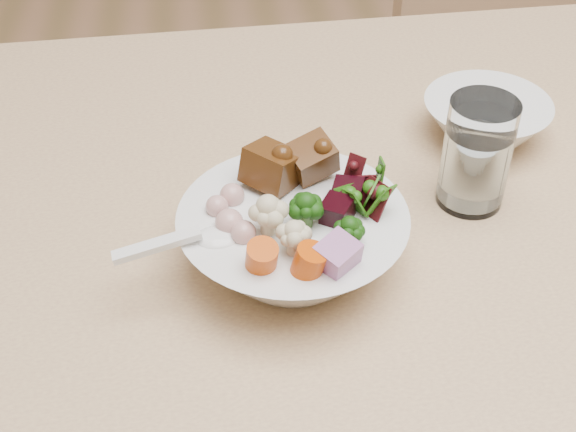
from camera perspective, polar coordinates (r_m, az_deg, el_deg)
The scene contains 5 objects.
chair_far at distance 1.52m, azimuth 15.71°, elevation 8.14°, with size 0.48×0.48×0.85m.
food_bowl at distance 0.72m, azimuth 0.46°, elevation -1.43°, with size 0.21×0.21×0.11m.
soup_spoon at distance 0.68m, azimuth -6.14°, elevation -1.74°, with size 0.11×0.04×0.02m.
water_glass at distance 0.80m, azimuth 13.22°, elevation 4.07°, with size 0.07×0.07×0.11m.
side_bowl at distance 0.92m, azimuth 13.86°, elevation 6.64°, with size 0.14×0.14×0.05m, color white, non-canonical shape.
Camera 1 is at (-0.47, -0.45, 1.25)m, focal length 50.00 mm.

